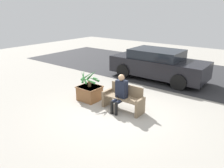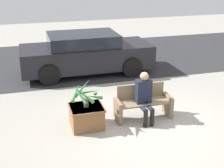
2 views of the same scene
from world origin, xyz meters
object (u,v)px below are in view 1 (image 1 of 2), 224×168
Objects in this scene: person_seated at (120,92)px; parked_car at (158,64)px; potted_plant at (89,78)px; bench at (124,99)px; planter_box at (90,93)px.

parked_car reaches higher than person_seated.
potted_plant is at bearing -101.41° from parked_car.
bench is 1.55m from potted_plant.
bench reaches higher than planter_box.
person_seated is 1.59× the size of planter_box.
parked_car is (-0.65, 4.02, 0.03)m from person_seated.
planter_box is (-1.48, -0.10, -0.11)m from bench.
potted_plant is at bearing 6.61° from planter_box.
bench is 0.31× the size of parked_car.
bench is at bearing 3.90° from potted_plant.
potted_plant is at bearing -176.10° from bench.
person_seated is at bearing -2.63° from potted_plant.
parked_car is at bearing 99.97° from bench.
planter_box is at bearing -101.44° from parked_car.
parked_car reaches higher than planter_box.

